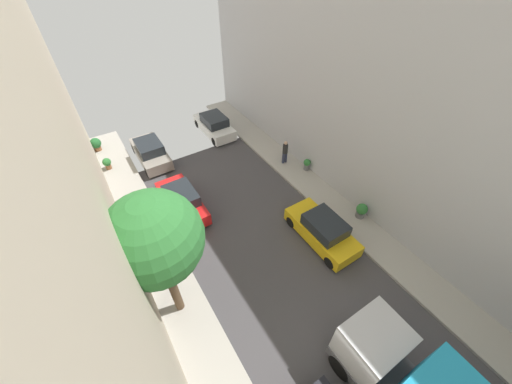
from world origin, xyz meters
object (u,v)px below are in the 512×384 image
(potted_plant_3, at_px, (107,163))
(potted_plant_4, at_px, (362,210))
(parked_car_left_4, at_px, (150,152))
(pedestrian, at_px, (285,151))
(parked_car_right_1, at_px, (322,230))
(potted_plant_0, at_px, (96,144))
(street_tree_0, at_px, (154,239))
(parked_car_right_2, at_px, (214,125))
(potted_plant_5, at_px, (307,164))
(parked_car_left_3, at_px, (182,201))

(potted_plant_3, xyz_separation_m, potted_plant_4, (11.14, -12.31, 0.01))
(parked_car_left_4, xyz_separation_m, pedestrian, (7.67, -5.41, 0.35))
(parked_car_right_1, bearing_deg, potted_plant_0, 119.41)
(street_tree_0, height_order, potted_plant_0, street_tree_0)
(parked_car_right_1, xyz_separation_m, potted_plant_4, (2.90, -0.07, -0.09))
(parked_car_right_2, xyz_separation_m, potted_plant_4, (2.90, -12.66, -0.09))
(pedestrian, distance_m, potted_plant_0, 13.73)
(pedestrian, distance_m, potted_plant_5, 1.71)
(street_tree_0, bearing_deg, pedestrian, 30.30)
(potted_plant_4, xyz_separation_m, potted_plant_5, (0.14, 4.96, 0.01))
(parked_car_right_2, bearing_deg, parked_car_right_1, -90.00)
(parked_car_left_3, relative_size, pedestrian, 2.44)
(parked_car_right_2, relative_size, potted_plant_0, 4.30)
(parked_car_right_2, bearing_deg, potted_plant_4, -77.11)
(parked_car_left_3, relative_size, street_tree_0, 0.64)
(parked_car_right_2, xyz_separation_m, street_tree_0, (-7.83, -12.15, 4.26))
(parked_car_right_2, bearing_deg, pedestrian, -69.99)
(potted_plant_3, bearing_deg, potted_plant_0, 93.76)
(potted_plant_4, bearing_deg, pedestrian, 95.55)
(parked_car_left_4, xyz_separation_m, parked_car_right_1, (5.40, -11.76, 0.00))
(pedestrian, bearing_deg, parked_car_left_3, -177.51)
(parked_car_right_1, distance_m, potted_plant_0, 17.16)
(potted_plant_5, bearing_deg, parked_car_left_3, 172.41)
(parked_car_left_3, height_order, parked_car_right_2, same)
(parked_car_left_4, bearing_deg, parked_car_right_2, 8.84)
(pedestrian, xyz_separation_m, potted_plant_4, (0.62, -6.42, -0.45))
(potted_plant_0, bearing_deg, pedestrian, -38.78)
(potted_plant_3, bearing_deg, parked_car_right_1, -56.04)
(parked_car_left_3, height_order, potted_plant_0, parked_car_left_3)
(parked_car_right_2, bearing_deg, parked_car_left_4, -171.16)
(parked_car_left_3, bearing_deg, potted_plant_3, 114.55)
(parked_car_left_3, xyz_separation_m, parked_car_right_2, (5.40, 6.58, 0.00))
(parked_car_left_3, distance_m, potted_plant_0, 9.43)
(parked_car_right_1, distance_m, pedestrian, 6.75)
(parked_car_right_2, distance_m, potted_plant_3, 8.25)
(parked_car_left_4, distance_m, potted_plant_3, 2.89)
(parked_car_right_2, bearing_deg, parked_car_left_3, -129.37)
(pedestrian, distance_m, street_tree_0, 12.33)
(potted_plant_0, height_order, potted_plant_4, potted_plant_0)
(parked_car_right_2, xyz_separation_m, potted_plant_5, (3.04, -7.71, -0.09))
(parked_car_left_4, xyz_separation_m, potted_plant_4, (8.30, -11.82, -0.09))
(parked_car_right_1, relative_size, street_tree_0, 0.64)
(parked_car_left_3, xyz_separation_m, potted_plant_0, (-3.02, 8.93, -0.03))
(parked_car_left_4, distance_m, street_tree_0, 12.32)
(parked_car_right_2, bearing_deg, potted_plant_3, -177.56)
(parked_car_right_2, height_order, street_tree_0, street_tree_0)
(parked_car_left_4, relative_size, potted_plant_0, 4.30)
(parked_car_left_3, xyz_separation_m, parked_car_left_4, (0.00, 5.74, 0.00))
(parked_car_left_4, relative_size, parked_car_right_2, 1.00)
(parked_car_right_1, bearing_deg, street_tree_0, 176.72)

